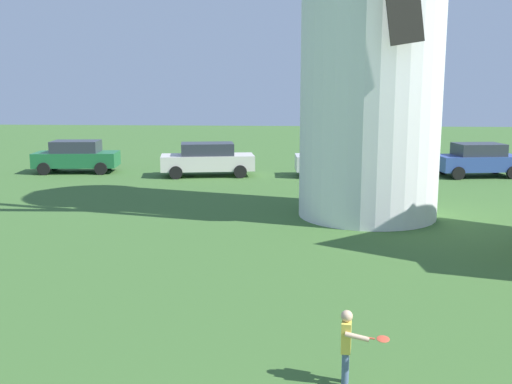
# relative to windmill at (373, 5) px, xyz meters

# --- Properties ---
(windmill) EXTENTS (8.82, 5.16, 14.08)m
(windmill) POSITION_rel_windmill_xyz_m (0.00, 0.00, 0.00)
(windmill) COLOR white
(windmill) RESTS_ON ground_plane
(player_far) EXTENTS (0.67, 0.53, 1.11)m
(player_far) POSITION_rel_windmill_xyz_m (-1.54, -11.40, -6.03)
(player_far) COLOR slate
(player_far) RESTS_ON ground_plane
(parked_car_green) EXTENTS (4.13, 2.21, 1.56)m
(parked_car_green) POSITION_rel_windmill_xyz_m (-13.09, 9.05, -5.85)
(parked_car_green) COLOR #1E6638
(parked_car_green) RESTS_ON ground_plane
(parked_car_cream) EXTENTS (4.56, 2.48, 1.56)m
(parked_car_cream) POSITION_rel_windmill_xyz_m (-6.51, 8.36, -5.85)
(parked_car_cream) COLOR silver
(parked_car_cream) RESTS_ON ground_plane
(parked_car_silver) EXTENTS (3.96, 2.07, 1.56)m
(parked_car_silver) POSITION_rel_windmill_xyz_m (-0.43, 8.64, -5.85)
(parked_car_silver) COLOR silver
(parked_car_silver) RESTS_ON ground_plane
(parked_car_blue) EXTENTS (4.04, 2.37, 1.56)m
(parked_car_blue) POSITION_rel_windmill_xyz_m (6.13, 9.02, -5.85)
(parked_car_blue) COLOR #334C99
(parked_car_blue) RESTS_ON ground_plane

